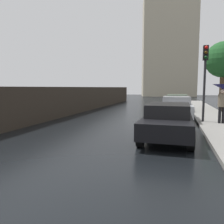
{
  "coord_description": "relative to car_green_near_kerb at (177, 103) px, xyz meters",
  "views": [
    {
      "loc": [
        2.86,
        -3.35,
        1.94
      ],
      "look_at": [
        0.04,
        6.74,
        0.82
      ],
      "focal_mm": 36.72,
      "sensor_mm": 36.0,
      "label": 1
    }
  ],
  "objects": [
    {
      "name": "car_black_far_ahead",
      "position": [
        -0.36,
        -10.02,
        -0.02
      ],
      "size": [
        1.87,
        4.46,
        1.34
      ],
      "rotation": [
        0.0,
        0.0,
        -0.03
      ],
      "color": "black",
      "rests_on": "ground"
    },
    {
      "name": "traffic_light",
      "position": [
        1.33,
        -5.86,
        2.17
      ],
      "size": [
        0.26,
        0.39,
        3.96
      ],
      "color": "black",
      "rests_on": "sidewalk_strip"
    },
    {
      "name": "distant_tower",
      "position": [
        -2.09,
        35.1,
        9.99
      ],
      "size": [
        12.49,
        9.8,
        21.45
      ],
      "color": "#B2A88E",
      "rests_on": "ground"
    },
    {
      "name": "ground",
      "position": [
        -2.96,
        -15.44,
        -0.73
      ],
      "size": [
        120.0,
        120.0,
        0.0
      ],
      "primitive_type": "plane",
      "color": "black"
    },
    {
      "name": "street_tree_near",
      "position": [
        3.55,
        1.98,
        3.43
      ],
      "size": [
        2.91,
        2.91,
        5.67
      ],
      "color": "#4C3823",
      "rests_on": "ground"
    },
    {
      "name": "car_silver_mid_road",
      "position": [
        -0.07,
        -5.0,
        0.03
      ],
      "size": [
        1.81,
        3.98,
        1.42
      ],
      "rotation": [
        0.0,
        0.0,
        0.01
      ],
      "color": "#B2B5BA",
      "rests_on": "ground"
    },
    {
      "name": "pedestrian_with_umbrella_near",
      "position": [
        2.15,
        -6.24,
        0.93
      ],
      "size": [
        0.98,
        0.98,
        1.97
      ],
      "rotation": [
        0.0,
        0.0,
        0.24
      ],
      "color": "black",
      "rests_on": "sidewalk_strip"
    },
    {
      "name": "car_green_near_kerb",
      "position": [
        0.0,
        0.0,
        0.0
      ],
      "size": [
        1.91,
        4.21,
        1.39
      ],
      "rotation": [
        0.0,
        0.0,
        -0.03
      ],
      "color": "slate",
      "rests_on": "ground"
    }
  ]
}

